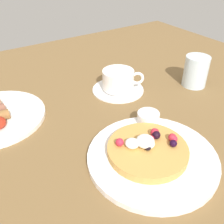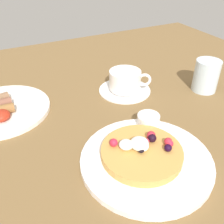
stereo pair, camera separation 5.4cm
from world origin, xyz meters
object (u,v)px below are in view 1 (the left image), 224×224
Objects in this scene: coffee_saucer at (118,89)px; water_glass at (196,71)px; syrup_ramekin at (148,117)px; coffee_cup at (119,79)px; pancake_plate at (152,157)px.

water_glass is (20.77, -9.70, 4.08)cm from coffee_saucer.
syrup_ramekin is 0.34× the size of coffee_saucer.
coffee_saucer is 3.20cm from coffee_cup.
coffee_cup is 22.80cm from water_glass.
coffee_cup is at bearing -31.26° from coffee_saucer.
pancake_plate is at bearing -125.13° from syrup_ramekin.
coffee_cup is (4.11, 17.92, 1.01)cm from syrup_ramekin.
coffee_cup is 1.22× the size of water_glass.
water_glass is (30.98, 17.13, 3.84)cm from pancake_plate.
pancake_plate is 35.61cm from water_glass.
water_glass is (24.77, 8.29, 1.89)cm from syrup_ramekin.
pancake_plate is at bearing -111.11° from coffee_cup.
pancake_plate is at bearing -151.06° from water_glass.
pancake_plate is 1.74× the size of coffee_saucer.
water_glass is (20.65, -9.63, 0.88)cm from coffee_cup.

